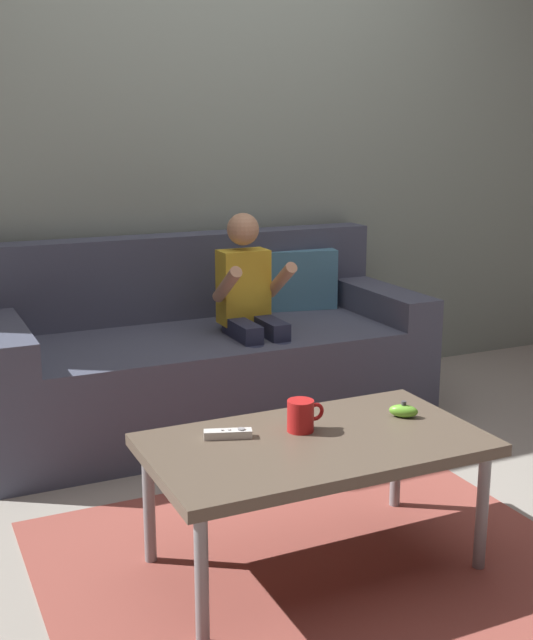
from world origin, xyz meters
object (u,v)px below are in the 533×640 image
object	(u,v)px
coffee_mug	(301,415)
couch	(205,358)
game_remote_white_near_edge	(228,434)
coffee_table	(315,451)
person_seated_on_couch	(251,308)
nunchuk_lime	(403,411)

from	to	relation	value
coffee_mug	couch	bearing A→B (deg)	82.83
couch	game_remote_white_near_edge	world-z (taller)	couch
couch	coffee_table	bearing A→B (deg)	-96.46
game_remote_white_near_edge	coffee_mug	distance (m)	0.23
couch	person_seated_on_couch	distance (m)	0.34
couch	coffee_table	xyz separation A→B (m)	(-0.15, -1.30, 0.08)
person_seated_on_couch	nunchuk_lime	size ratio (longest dim) A/B	9.56
couch	coffee_table	distance (m)	1.31
couch	coffee_table	size ratio (longest dim) A/B	1.94
coffee_table	coffee_mug	size ratio (longest dim) A/B	8.28
game_remote_white_near_edge	coffee_table	bearing A→B (deg)	-26.89
game_remote_white_near_edge	nunchuk_lime	distance (m)	0.57
person_seated_on_couch	coffee_table	xyz separation A→B (m)	(-0.29, -1.12, -0.17)
nunchuk_lime	person_seated_on_couch	bearing A→B (deg)	92.17
couch	coffee_mug	size ratio (longest dim) A/B	16.03
person_seated_on_couch	game_remote_white_near_edge	bearing A→B (deg)	-117.31
nunchuk_lime	coffee_table	bearing A→B (deg)	-172.32
coffee_mug	person_seated_on_couch	bearing A→B (deg)	73.95
coffee_table	game_remote_white_near_edge	xyz separation A→B (m)	(-0.23, 0.11, 0.05)
person_seated_on_couch	game_remote_white_near_edge	world-z (taller)	person_seated_on_couch
coffee_table	game_remote_white_near_edge	world-z (taller)	game_remote_white_near_edge
coffee_table	nunchuk_lime	xyz separation A→B (m)	(0.33, 0.05, 0.06)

